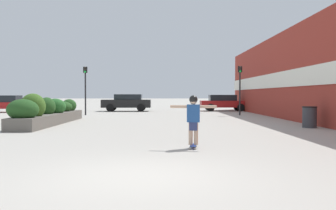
% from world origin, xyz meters
% --- Properties ---
extents(ground_plane, '(300.00, 300.00, 0.00)m').
position_xyz_m(ground_plane, '(0.00, 0.00, 0.00)').
color(ground_plane, '#ADA89E').
extents(building_wall_right, '(0.67, 38.00, 5.45)m').
position_xyz_m(building_wall_right, '(8.06, 12.95, 2.72)').
color(building_wall_right, maroon).
rests_on(building_wall_right, ground_plane).
extents(planter_box, '(1.35, 8.98, 1.57)m').
position_xyz_m(planter_box, '(-5.47, 12.28, 0.58)').
color(planter_box, '#605B54').
rests_on(planter_box, ground_plane).
extents(skateboard, '(0.25, 0.69, 0.10)m').
position_xyz_m(skateboard, '(1.26, 3.60, 0.07)').
color(skateboard, navy).
rests_on(skateboard, ground_plane).
extents(skateboarder, '(1.30, 0.24, 1.39)m').
position_xyz_m(skateboarder, '(1.26, 3.60, 0.94)').
color(skateboarder, tan).
rests_on(skateboarder, skateboard).
extents(trash_bin, '(0.66, 0.66, 0.97)m').
position_xyz_m(trash_bin, '(7.07, 10.10, 0.49)').
color(trash_bin, '#38383D').
rests_on(trash_bin, ground_plane).
extents(car_leftmost, '(4.44, 1.98, 1.56)m').
position_xyz_m(car_leftmost, '(-3.01, 27.48, 0.83)').
color(car_leftmost, black).
rests_on(car_leftmost, ground_plane).
extents(car_center_left, '(3.99, 2.03, 1.48)m').
position_xyz_m(car_center_left, '(14.56, 28.31, 0.79)').
color(car_center_left, navy).
rests_on(car_center_left, ground_plane).
extents(car_center_right, '(3.96, 1.93, 1.46)m').
position_xyz_m(car_center_right, '(-13.35, 25.61, 0.76)').
color(car_center_right, maroon).
rests_on(car_center_right, ground_plane).
extents(car_rightmost, '(4.44, 1.95, 1.50)m').
position_xyz_m(car_rightmost, '(5.99, 28.04, 0.80)').
color(car_rightmost, maroon).
rests_on(car_rightmost, ground_plane).
extents(traffic_light_left, '(0.28, 0.30, 3.58)m').
position_xyz_m(traffic_light_left, '(-5.41, 20.80, 2.43)').
color(traffic_light_left, black).
rests_on(traffic_light_left, ground_plane).
extents(traffic_light_right, '(0.28, 0.30, 3.60)m').
position_xyz_m(traffic_light_right, '(5.98, 20.49, 2.44)').
color(traffic_light_right, black).
rests_on(traffic_light_right, ground_plane).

